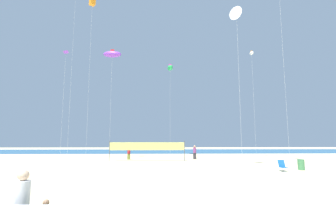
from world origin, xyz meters
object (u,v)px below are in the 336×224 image
object	(u,v)px
folding_beach_chair	(282,165)
volleyball_net	(147,147)
beachgoer_maroon_shirt	(129,153)
kite_violet_inflatable	(112,54)
beachgoer_plum_shirt	(195,152)
kite_violet_diamond	(66,53)
mother_figure	(21,201)
trash_barrel	(301,165)
kite_white_inflatable	(252,54)
beach_handbag	(272,170)
kite_white_delta	(237,14)
kite_orange_box	(92,2)
kite_green_inflatable	(170,68)
toddler_figure	(45,217)

from	to	relation	value
folding_beach_chair	volleyball_net	bearing A→B (deg)	177.82
beachgoer_maroon_shirt	kite_violet_inflatable	distance (m)	14.46
beachgoer_plum_shirt	kite_violet_diamond	world-z (taller)	kite_violet_diamond
mother_figure	folding_beach_chair	xyz separation A→B (m)	(13.35, 12.01, -0.45)
trash_barrel	volleyball_net	world-z (taller)	volleyball_net
mother_figure	kite_white_inflatable	bearing A→B (deg)	67.89
beach_handbag	kite_white_delta	distance (m)	13.95
beachgoer_maroon_shirt	kite_violet_diamond	size ratio (longest dim) A/B	0.11
volleyball_net	kite_violet_diamond	distance (m)	17.15
beachgoer_maroon_shirt	folding_beach_chair	bearing A→B (deg)	31.88
volleyball_net	kite_orange_box	bearing A→B (deg)	-174.60
beachgoer_maroon_shirt	kite_white_delta	world-z (taller)	kite_white_delta
mother_figure	trash_barrel	size ratio (longest dim) A/B	1.97
kite_green_inflatable	kite_orange_box	bearing A→B (deg)	-138.81
beachgoer_plum_shirt	trash_barrel	size ratio (longest dim) A/B	2.04
kite_white_inflatable	kite_violet_inflatable	bearing A→B (deg)	176.32
toddler_figure	kite_violet_inflatable	distance (m)	29.79
folding_beach_chair	kite_white_delta	distance (m)	13.78
kite_orange_box	kite_white_inflatable	world-z (taller)	kite_orange_box
mother_figure	kite_violet_inflatable	bearing A→B (deg)	109.37
kite_violet_diamond	folding_beach_chair	bearing A→B (deg)	-28.04
folding_beach_chair	kite_green_inflatable	world-z (taller)	kite_green_inflatable
folding_beach_chair	beach_handbag	world-z (taller)	folding_beach_chair
folding_beach_chair	beach_handbag	distance (m)	1.00
beachgoer_maroon_shirt	beach_handbag	distance (m)	17.18
toddler_figure	kite_violet_inflatable	world-z (taller)	kite_violet_inflatable
beachgoer_plum_shirt	kite_orange_box	size ratio (longest dim) A/B	0.09
kite_violet_diamond	kite_green_inflatable	bearing A→B (deg)	20.24
toddler_figure	kite_white_delta	size ratio (longest dim) A/B	0.07
folding_beach_chair	kite_violet_diamond	xyz separation A→B (m)	(-22.67, 12.07, 13.70)
beachgoer_maroon_shirt	volleyball_net	world-z (taller)	volleyball_net
kite_white_inflatable	kite_violet_diamond	bearing A→B (deg)	-179.05
toddler_figure	kite_green_inflatable	bearing A→B (deg)	69.79
kite_white_delta	kite_green_inflatable	size ratio (longest dim) A/B	0.99
beachgoer_maroon_shirt	trash_barrel	distance (m)	18.97
toddler_figure	beachgoer_maroon_shirt	bearing A→B (deg)	81.00
beach_handbag	kite_violet_diamond	distance (m)	28.57
folding_beach_chair	toddler_figure	bearing A→B (deg)	-99.38
toddler_figure	kite_violet_diamond	bearing A→B (deg)	100.91
beachgoer_plum_shirt	beach_handbag	size ratio (longest dim) A/B	4.99
beach_handbag	kite_orange_box	xyz separation A→B (m)	(-17.33, 8.68, 19.40)
beachgoer_maroon_shirt	beachgoer_plum_shirt	xyz separation A→B (m)	(8.47, 0.37, 0.08)
beachgoer_maroon_shirt	kite_orange_box	size ratio (longest dim) A/B	0.08
beachgoer_maroon_shirt	folding_beach_chair	size ratio (longest dim) A/B	1.82
kite_white_delta	kite_orange_box	xyz separation A→B (m)	(-15.45, 7.46, 5.64)
mother_figure	volleyball_net	distance (m)	21.38
kite_violet_inflatable	kite_green_inflatable	xyz separation A→B (m)	(8.53, 3.62, -0.78)
beachgoer_maroon_shirt	volleyball_net	distance (m)	3.31
folding_beach_chair	kite_white_inflatable	bearing A→B (deg)	112.91
beachgoer_maroon_shirt	kite_orange_box	xyz separation A→B (m)	(-4.53, -2.75, 18.68)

